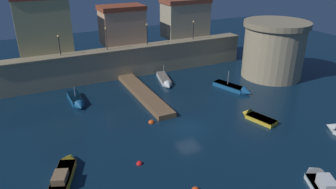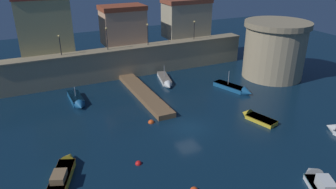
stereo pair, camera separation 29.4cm
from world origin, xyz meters
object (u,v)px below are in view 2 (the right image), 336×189
Objects in this scene: quay_lamp_3 at (194,27)px; moored_boat_3 at (63,172)px; fortress_tower at (275,49)px; quay_lamp_1 at (107,35)px; quay_lamp_2 at (148,31)px; moored_boat_5 at (320,183)px; mooring_buoy_0 at (151,123)px; moored_boat_1 at (236,89)px; moored_boat_0 at (255,117)px; moored_boat_7 at (166,81)px; moored_boat_2 at (77,100)px; mooring_buoy_2 at (138,164)px; quay_lamp_0 at (60,41)px.

quay_lamp_3 is 0.49× the size of moored_boat_3.
quay_lamp_1 is (-23.62, 10.14, 2.51)m from fortress_tower.
quay_lamp_2 reaches higher than moored_boat_5.
moored_boat_3 is at bearing -151.92° from mooring_buoy_0.
moored_boat_0 is at bearing -40.13° from moored_boat_1.
fortress_tower reaches higher than moored_boat_7.
moored_boat_1 is 0.97× the size of moored_boat_7.
moored_boat_0 reaches higher than mooring_buoy_0.
moored_boat_7 reaches higher than moored_boat_5.
moored_boat_1 is (14.87, -12.59, -6.61)m from quay_lamp_1.
fortress_tower is 2.95× the size of quay_lamp_1.
moored_boat_3 is (-4.00, -14.76, 0.02)m from moored_boat_2.
fortress_tower is at bearing 25.06° from mooring_buoy_2.
quay_lamp_3 is (21.83, 0.00, 0.11)m from quay_lamp_0.
moored_boat_3 is 10.50× the size of mooring_buoy_2.
moored_boat_5 is 27.18m from moored_boat_7.
quay_lamp_0 is at bearing 113.67° from mooring_buoy_0.
fortress_tower reaches higher than moored_boat_2.
moored_boat_0 is (-3.32, -20.66, -6.53)m from quay_lamp_3.
quay_lamp_0 is at bearing 51.18° from moored_boat_5.
quay_lamp_0 reaches higher than moored_boat_1.
mooring_buoy_2 is (-3.90, -23.00, -6.94)m from quay_lamp_1.
moored_boat_0 is at bearing 29.68° from moored_boat_7.
fortress_tower is 1.56× the size of moored_boat_1.
moored_boat_3 is at bearing -139.39° from quay_lamp_3.
moored_boat_0 is 0.73× the size of moored_boat_1.
moored_boat_5 is at bearing -64.66° from quay_lamp_0.
moored_boat_0 is 0.71× the size of moored_boat_7.
fortress_tower is 1.76× the size of moored_boat_2.
fortress_tower is at bearing -23.23° from quay_lamp_1.
mooring_buoy_0 is (-11.43, 4.53, -0.27)m from moored_boat_0.
quay_lamp_2 reaches higher than moored_boat_0.
moored_boat_2 is at bearing 56.44° from moored_boat_5.
moored_boat_1 reaches higher than mooring_buoy_2.
mooring_buoy_0 is at bearing 52.17° from moored_boat_0.
moored_boat_1 reaches higher than moored_boat_0.
quay_lamp_2 is (-17.04, 10.14, 2.51)m from fortress_tower.
fortress_tower is 1.52× the size of moored_boat_7.
moored_boat_7 is (-4.56, 15.20, 0.06)m from moored_boat_0.
moored_boat_5 is at bearing -86.40° from quay_lamp_2.
moored_boat_7 reaches higher than moored_boat_0.
quay_lamp_1 is at bearing -3.67° from moored_boat_3.
quay_lamp_3 reaches higher than moored_boat_1.
moored_boat_3 is 21.91m from moored_boat_5.
moored_boat_1 is at bearing 29.02° from mooring_buoy_2.
quay_lamp_3 is (15.02, 0.00, -0.14)m from quay_lamp_1.
moored_boat_5 reaches higher than mooring_buoy_0.
mooring_buoy_0 is at bearing -111.39° from quay_lamp_2.
moored_boat_2 is at bearing -87.18° from quay_lamp_0.
fortress_tower is at bearing 83.05° from moored_boat_2.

